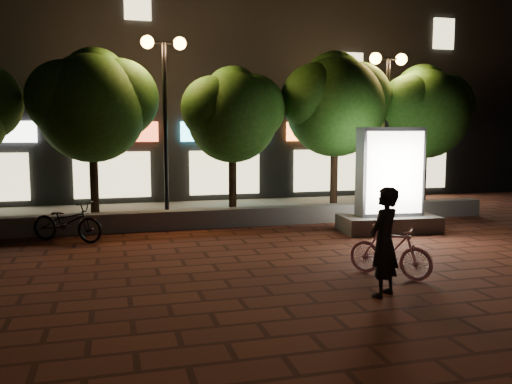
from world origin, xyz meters
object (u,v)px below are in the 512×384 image
object	(u,v)px
tree_left	(93,101)
scooter_pink	(390,251)
tree_far_right	(425,108)
street_lamp_left	(164,81)
tree_mid	(233,111)
ad_kiosk	(389,190)
street_lamp_right	(388,91)
rider	(384,242)
tree_right	(336,101)
scooter_parked	(67,222)

from	to	relation	value
tree_left	scooter_pink	distance (m)	9.38
tree_far_right	street_lamp_left	size ratio (longest dim) A/B	0.92
tree_mid	ad_kiosk	bearing A→B (deg)	-43.55
street_lamp_right	scooter_pink	size ratio (longest dim) A/B	3.18
street_lamp_right	scooter_pink	world-z (taller)	street_lamp_right
rider	ad_kiosk	bearing A→B (deg)	-155.22
tree_far_right	ad_kiosk	distance (m)	5.02
tree_right	rider	xyz separation A→B (m)	(-2.72, -8.17, -2.69)
tree_left	street_lamp_left	size ratio (longest dim) A/B	0.94
tree_right	tree_far_right	xyz separation A→B (m)	(3.20, -0.00, -0.20)
scooter_parked	tree_far_right	bearing A→B (deg)	-47.53
tree_right	scooter_parked	bearing A→B (deg)	-162.72
tree_mid	street_lamp_left	bearing A→B (deg)	-172.69
street_lamp_left	street_lamp_right	size ratio (longest dim) A/B	1.04
tree_mid	tree_left	bearing A→B (deg)	180.00
tree_mid	street_lamp_left	xyz separation A→B (m)	(-2.05, -0.26, 0.81)
ad_kiosk	rider	distance (m)	5.68
street_lamp_left	scooter_parked	xyz separation A→B (m)	(-2.56, -2.20, -3.54)
tree_left	scooter_parked	xyz separation A→B (m)	(-0.62, -2.46, -2.96)
rider	tree_mid	bearing A→B (deg)	-121.11
tree_mid	street_lamp_left	distance (m)	2.22
tree_far_right	scooter_parked	world-z (taller)	tree_far_right
tree_right	tree_mid	bearing A→B (deg)	-180.00
ad_kiosk	scooter_pink	xyz separation A→B (m)	(-2.16, -3.93, -0.63)
tree_mid	scooter_parked	distance (m)	5.90
tree_left	tree_right	size ratio (longest dim) A/B	0.97
rider	scooter_parked	xyz separation A→B (m)	(-5.20, 5.70, -0.39)
scooter_pink	tree_mid	bearing A→B (deg)	60.49
tree_right	street_lamp_left	size ratio (longest dim) A/B	0.98
scooter_pink	tree_right	bearing A→B (deg)	34.64
tree_far_right	tree_right	bearing A→B (deg)	180.00
tree_left	tree_mid	size ratio (longest dim) A/B	1.09
rider	scooter_parked	world-z (taller)	rider
street_lamp_left	scooter_pink	bearing A→B (deg)	-64.44
street_lamp_right	rider	distance (m)	9.52
street_lamp_right	scooter_pink	xyz separation A→B (m)	(-3.69, -6.92, -3.42)
tree_right	scooter_pink	world-z (taller)	tree_right
tree_left	scooter_pink	world-z (taller)	tree_left
street_lamp_right	ad_kiosk	size ratio (longest dim) A/B	1.83
tree_far_right	rider	distance (m)	10.39
rider	scooter_parked	distance (m)	7.73
tree_mid	rider	size ratio (longest dim) A/B	2.56
ad_kiosk	tree_right	bearing A→B (deg)	92.08
ad_kiosk	rider	xyz separation A→B (m)	(-2.83, -4.91, -0.22)
rider	tree_right	bearing A→B (deg)	-143.64
street_lamp_right	street_lamp_left	bearing A→B (deg)	180.00
tree_mid	rider	xyz separation A→B (m)	(0.59, -8.17, -2.34)
rider	street_lamp_right	bearing A→B (deg)	-154.12
tree_left	tree_right	world-z (taller)	tree_right
tree_far_right	rider	xyz separation A→B (m)	(-5.91, -8.17, -2.49)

